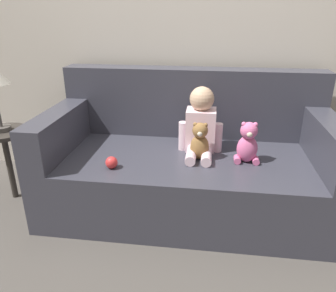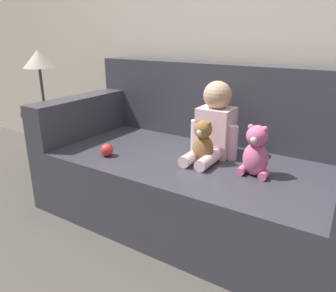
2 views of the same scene
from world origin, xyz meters
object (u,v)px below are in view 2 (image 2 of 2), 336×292
couch (201,167)px  person_baby (214,126)px  toy_ball (107,150)px  side_table (42,84)px  teddy_bear_brown (203,143)px  plush_toy_side (256,152)px

couch → person_baby: (0.08, 0.00, 0.27)m
toy_ball → side_table: side_table is taller
teddy_bear_brown → toy_ball: (-0.51, -0.20, -0.08)m
person_baby → plush_toy_side: (0.29, -0.14, -0.05)m
person_baby → teddy_bear_brown: person_baby is taller
couch → plush_toy_side: couch is taller
teddy_bear_brown → side_table: bearing=178.8°
plush_toy_side → toy_ball: (-0.79, -0.20, -0.08)m
couch → person_baby: bearing=0.3°
toy_ball → teddy_bear_brown: bearing=21.6°
side_table → person_baby: bearing=4.8°
toy_ball → side_table: 0.90m
plush_toy_side → side_table: side_table is taller
couch → person_baby: size_ratio=4.36×
couch → teddy_bear_brown: couch is taller
side_table → teddy_bear_brown: bearing=-1.2°
couch → toy_ball: couch is taller
teddy_bear_brown → couch: bearing=119.0°
teddy_bear_brown → plush_toy_side: plush_toy_side is taller
plush_toy_side → side_table: 1.63m
plush_toy_side → side_table: bearing=178.8°
person_baby → toy_ball: (-0.50, -0.34, -0.14)m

